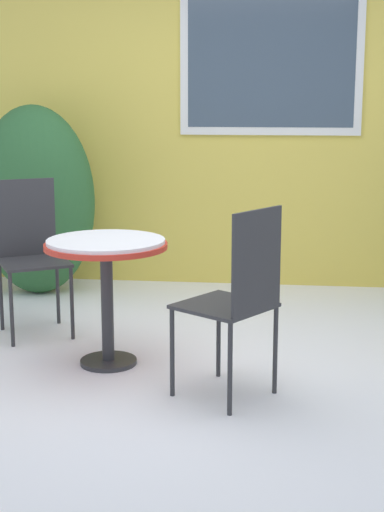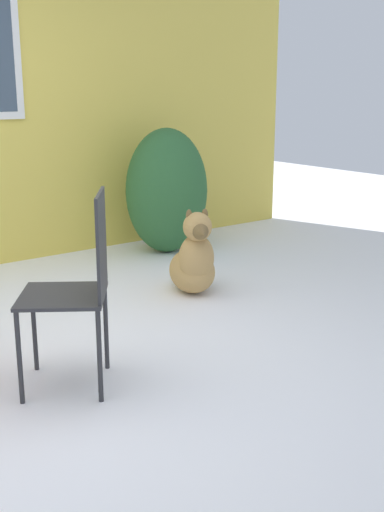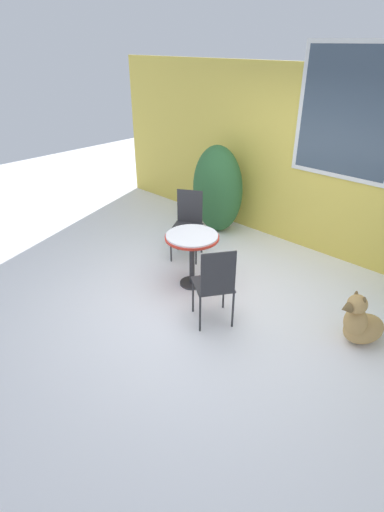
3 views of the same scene
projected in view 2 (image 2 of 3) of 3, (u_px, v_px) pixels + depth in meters
ground_plane at (2, 383)px, 3.25m from camera, size 16.00×16.00×0.00m
shrub_middle at (167, 191)px, 5.69m from camera, size 0.75×0.66×1.11m
patio_chair_far_side at (79, 282)px, 3.10m from camera, size 0.57×0.57×0.98m
dog at (194, 262)px, 4.59m from camera, size 0.49×0.67×0.64m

